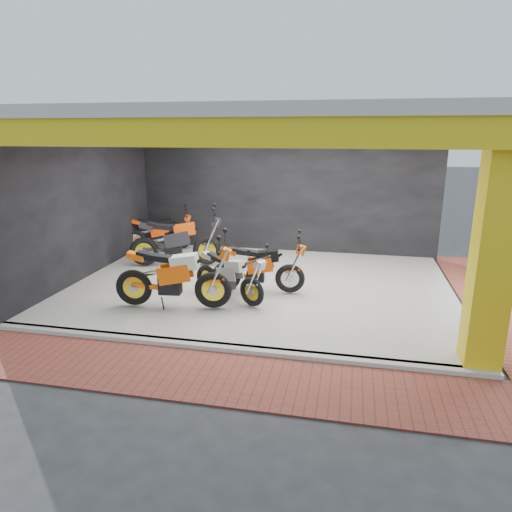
% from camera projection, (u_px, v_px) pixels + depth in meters
% --- Properties ---
extents(ground, '(80.00, 80.00, 0.00)m').
position_uv_depth(ground, '(239.00, 325.00, 8.09)').
color(ground, '#2D2D30').
rests_on(ground, ground).
extents(showroom_floor, '(8.00, 6.00, 0.10)m').
position_uv_depth(showroom_floor, '(262.00, 286.00, 9.96)').
color(showroom_floor, white).
rests_on(showroom_floor, ground).
extents(showroom_ceiling, '(8.40, 6.40, 0.20)m').
position_uv_depth(showroom_ceiling, '(262.00, 116.00, 9.02)').
color(showroom_ceiling, beige).
rests_on(showroom_ceiling, corner_column).
extents(back_wall, '(8.20, 0.20, 3.50)m').
position_uv_depth(back_wall, '(284.00, 191.00, 12.43)').
color(back_wall, black).
rests_on(back_wall, ground).
extents(left_wall, '(0.20, 6.20, 3.50)m').
position_uv_depth(left_wall, '(85.00, 203.00, 10.33)').
color(left_wall, black).
rests_on(left_wall, ground).
extents(corner_column, '(0.50, 0.50, 3.50)m').
position_uv_depth(corner_column, '(494.00, 251.00, 6.17)').
color(corner_column, yellow).
rests_on(corner_column, ground).
extents(header_beam_front, '(8.40, 0.30, 0.40)m').
position_uv_depth(header_beam_front, '(220.00, 133.00, 6.27)').
color(header_beam_front, yellow).
rests_on(header_beam_front, corner_column).
extents(header_beam_right, '(0.30, 6.40, 0.40)m').
position_uv_depth(header_beam_right, '(477.00, 132.00, 8.30)').
color(header_beam_right, yellow).
rests_on(header_beam_right, corner_column).
extents(floor_kerb, '(8.00, 0.20, 0.10)m').
position_uv_depth(floor_kerb, '(224.00, 348.00, 7.11)').
color(floor_kerb, white).
rests_on(floor_kerb, ground).
extents(paver_front, '(9.00, 1.40, 0.03)m').
position_uv_depth(paver_front, '(208.00, 375.00, 6.38)').
color(paver_front, '#953B30').
rests_on(paver_front, ground).
extents(paver_right, '(1.40, 7.00, 0.03)m').
position_uv_depth(paver_right, '(499.00, 304.00, 9.01)').
color(paver_right, '#953B30').
rests_on(paver_right, ground).
extents(moto_hero, '(2.41, 1.12, 1.42)m').
position_uv_depth(moto_hero, '(213.00, 273.00, 8.36)').
color(moto_hero, '#FF5E0A').
rests_on(moto_hero, showroom_floor).
extents(moto_row_a, '(1.99, 1.52, 1.15)m').
position_uv_depth(moto_row_a, '(252.00, 278.00, 8.49)').
color(moto_row_a, '#95989C').
rests_on(moto_row_a, showroom_floor).
extents(moto_row_b, '(2.08, 0.93, 1.24)m').
position_uv_depth(moto_row_b, '(290.00, 265.00, 9.19)').
color(moto_row_b, '#E14B09').
rests_on(moto_row_b, showroom_floor).
extents(moto_row_c, '(2.51, 1.46, 1.44)m').
position_uv_depth(moto_row_c, '(207.00, 237.00, 11.12)').
color(moto_row_c, black).
rests_on(moto_row_c, showroom_floor).
extents(moto_row_d, '(2.05, 1.40, 1.18)m').
position_uv_depth(moto_row_d, '(181.00, 229.00, 12.71)').
color(moto_row_d, '#E93E09').
rests_on(moto_row_d, showroom_floor).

